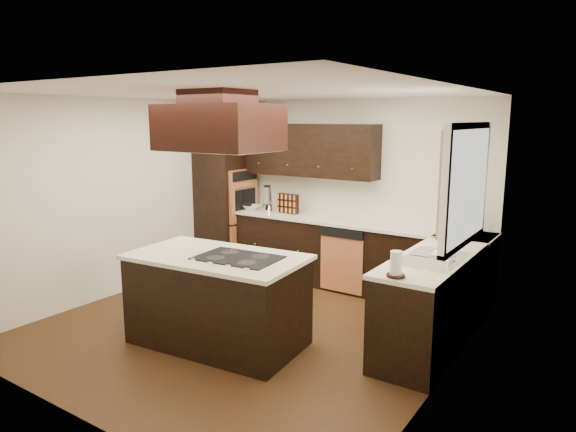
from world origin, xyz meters
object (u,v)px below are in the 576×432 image
object	(u,v)px
oven_column	(226,198)
spice_rack	(288,203)
island	(218,301)
range_hood	(218,128)

from	to	relation	value
oven_column	spice_rack	distance (m)	1.08
island	spice_rack	xyz separation A→B (m)	(-0.68, 2.29, 0.62)
oven_column	island	xyz separation A→B (m)	(1.76, -2.20, -0.62)
range_hood	spice_rack	world-z (taller)	range_hood
spice_rack	range_hood	bearing A→B (deg)	-65.46
oven_column	spice_rack	world-z (taller)	oven_column
island	range_hood	distance (m)	1.72
range_hood	spice_rack	xyz separation A→B (m)	(-0.80, 2.35, -1.10)
oven_column	spice_rack	xyz separation A→B (m)	(1.08, 0.09, -0.00)
island	range_hood	bearing A→B (deg)	-30.31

